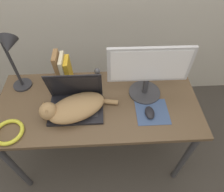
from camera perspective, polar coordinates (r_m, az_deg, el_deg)
name	(u,v)px	position (r m, az deg, el deg)	size (l,w,h in m)	color
ground_plane	(103,185)	(1.89, -2.65, -24.09)	(12.00, 12.00, 0.00)	#3D3833
desk	(99,111)	(1.42, -3.88, -4.17)	(1.36, 0.61, 0.76)	brown
laptop	(76,102)	(1.31, -10.29, -1.74)	(0.35, 0.24, 0.25)	black
cat	(73,108)	(1.27, -11.02, -3.31)	(0.49, 0.33, 0.14)	#99754C
external_monitor	(149,70)	(1.27, 10.40, 7.22)	(0.52, 0.22, 0.38)	#333338
mousepad	(152,112)	(1.32, 11.38, -4.43)	(0.21, 0.20, 0.00)	#384C75
computer_mouse	(150,113)	(1.29, 10.71, -4.68)	(0.06, 0.10, 0.03)	black
book_row	(63,70)	(1.45, -13.72, 7.35)	(0.10, 0.15, 0.24)	olive
desk_lamp	(11,55)	(1.37, -26.82, 10.52)	(0.17, 0.17, 0.45)	#28282D
cable_coil	(9,132)	(1.35, -27.42, -9.11)	(0.18, 0.18, 0.02)	gold
webcam	(98,71)	(1.49, -4.07, 7.01)	(0.05, 0.05, 0.07)	#232328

